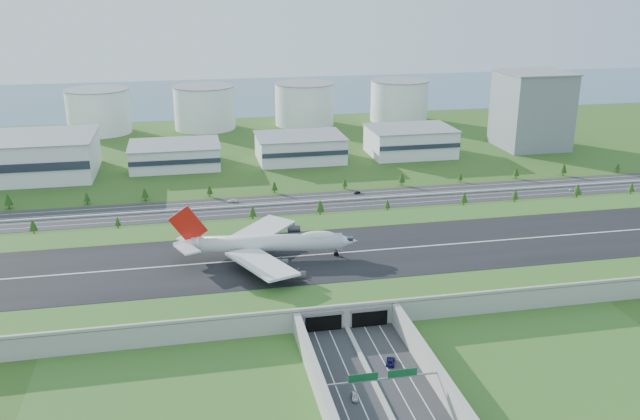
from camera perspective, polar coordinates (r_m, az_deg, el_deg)
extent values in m
plane|color=#2B581B|center=(291.21, -0.09, -5.26)|extent=(1200.00, 1200.00, 0.00)
cube|color=#979792|center=(289.60, -0.09, -4.54)|extent=(520.00, 100.00, 8.00)
cube|color=#326522|center=(288.00, -0.09, -3.80)|extent=(520.00, 100.00, 0.16)
cube|color=black|center=(287.95, -0.09, -3.77)|extent=(520.00, 58.00, 0.12)
cube|color=silver|center=(287.92, -0.09, -3.76)|extent=(520.00, 0.90, 0.02)
cube|color=#979792|center=(243.97, 2.23, -8.05)|extent=(520.00, 1.20, 1.20)
cube|color=#979792|center=(200.40, 0.50, -16.14)|extent=(2.40, 100.00, 8.00)
cube|color=#979792|center=(209.74, 10.61, -14.74)|extent=(2.40, 100.00, 8.00)
cube|color=black|center=(244.10, 0.30, -9.45)|extent=(13.00, 1.20, 6.00)
cube|color=black|center=(247.73, 4.20, -9.06)|extent=(13.00, 1.20, 6.00)
cylinder|color=gray|center=(204.57, -0.03, -15.49)|extent=(0.70, 0.70, 7.00)
cylinder|color=gray|center=(214.13, 10.30, -14.11)|extent=(0.70, 0.70, 7.00)
cube|color=gray|center=(206.52, 5.30, -13.99)|extent=(38.00, 0.50, 0.50)
cube|color=#0C4C23|center=(204.23, 3.66, -13.88)|extent=(9.00, 0.30, 2.40)
cube|color=#0C4C23|center=(207.30, 6.96, -13.45)|extent=(9.00, 0.30, 2.40)
cube|color=#28282B|center=(378.59, -2.94, 0.51)|extent=(560.00, 36.00, 0.12)
cylinder|color=#3D2819|center=(361.75, -22.96, -1.69)|extent=(0.50, 0.50, 2.65)
cone|color=#1B380F|center=(360.67, -23.03, -1.19)|extent=(4.13, 4.13, 5.30)
cylinder|color=#3D2819|center=(355.60, -16.64, -1.35)|extent=(0.50, 0.50, 2.10)
cone|color=#1B380F|center=(354.72, -16.68, -0.94)|extent=(3.27, 3.27, 4.21)
cylinder|color=#3D2819|center=(353.75, -11.47, -1.00)|extent=(0.50, 0.50, 2.40)
cone|color=#1B380F|center=(352.74, -11.51, -0.53)|extent=(3.74, 3.74, 4.80)
cylinder|color=#3D2819|center=(355.15, -5.69, -0.61)|extent=(0.50, 0.50, 2.57)
cone|color=#1B380F|center=(354.08, -5.70, -0.11)|extent=(4.00, 4.00, 5.14)
cylinder|color=#3D2819|center=(360.13, 0.01, -0.21)|extent=(0.50, 0.50, 2.91)
cone|color=#1B380F|center=(358.94, 0.01, 0.36)|extent=(4.53, 4.53, 5.83)
cylinder|color=#3D2819|center=(369.12, 5.69, 0.11)|extent=(0.50, 0.50, 2.12)
cone|color=#1B380F|center=(368.27, 5.70, 0.51)|extent=(3.29, 3.29, 4.23)
cylinder|color=#3D2819|center=(384.03, 12.02, 0.57)|extent=(0.50, 0.50, 2.64)
cone|color=#1B380F|center=(383.01, 12.05, 1.05)|extent=(4.11, 4.11, 5.28)
cylinder|color=#3D2819|center=(396.96, 16.08, 0.83)|extent=(0.50, 0.50, 2.50)
cone|color=#1B380F|center=(396.02, 16.12, 1.27)|extent=(3.89, 3.89, 5.01)
cylinder|color=#3D2819|center=(415.81, 20.81, 1.16)|extent=(0.50, 0.50, 2.90)
cone|color=#1B380F|center=(414.78, 20.87, 1.65)|extent=(4.51, 4.51, 5.80)
cylinder|color=#3D2819|center=(435.21, 24.70, 1.37)|extent=(0.50, 0.50, 2.43)
cone|color=#1B380F|center=(434.38, 24.76, 1.76)|extent=(3.78, 3.78, 4.86)
cylinder|color=#3D2819|center=(407.08, -24.71, 0.28)|extent=(0.50, 0.50, 2.95)
cone|color=#1B380F|center=(406.01, -24.79, 0.79)|extent=(4.59, 4.59, 5.90)
cylinder|color=#3D2819|center=(399.43, -19.00, 0.62)|extent=(0.50, 0.50, 2.32)
cone|color=#1B380F|center=(398.56, -19.05, 1.03)|extent=(3.60, 3.60, 4.63)
cylinder|color=#3D2819|center=(396.22, -14.50, 0.94)|extent=(0.50, 0.50, 2.59)
cone|color=#1B380F|center=(395.25, -14.54, 1.40)|extent=(4.04, 4.04, 5.19)
cylinder|color=#3D2819|center=(395.68, -9.27, 1.27)|extent=(0.50, 0.50, 2.41)
cone|color=#1B380F|center=(394.77, -9.30, 1.69)|extent=(3.75, 3.75, 4.82)
cylinder|color=#3D2819|center=(398.60, -3.85, 1.61)|extent=(0.50, 0.50, 2.41)
cone|color=#1B380F|center=(397.70, -3.86, 2.03)|extent=(3.75, 3.75, 4.82)
cylinder|color=#3D2819|center=(406.13, 2.10, 1.94)|extent=(0.50, 0.50, 2.08)
cone|color=#1B380F|center=(405.37, 2.10, 2.30)|extent=(3.23, 3.23, 4.15)
cylinder|color=#3D2819|center=(415.59, 6.89, 2.26)|extent=(0.50, 0.50, 2.72)
cone|color=#1B380F|center=(414.62, 6.91, 2.72)|extent=(4.23, 4.23, 5.44)
cylinder|color=#3D2819|center=(428.89, 11.72, 2.47)|extent=(0.50, 0.50, 1.99)
cone|color=#1B380F|center=(428.20, 11.74, 2.79)|extent=(3.10, 3.10, 3.98)
cylinder|color=#3D2819|center=(444.64, 16.17, 2.72)|extent=(0.50, 0.50, 2.45)
cone|color=#1B380F|center=(443.82, 16.21, 3.11)|extent=(3.81, 3.81, 4.90)
cylinder|color=#3D2819|center=(460.46, 19.80, 2.91)|extent=(0.50, 0.50, 2.76)
cone|color=#1B380F|center=(459.57, 19.84, 3.33)|extent=(4.30, 4.30, 5.53)
cylinder|color=#3D2819|center=(481.58, 23.76, 3.04)|extent=(0.50, 0.50, 2.07)
cone|color=#1B380F|center=(480.94, 23.80, 3.34)|extent=(3.23, 3.23, 4.15)
cube|color=silver|center=(464.21, -12.12, 4.51)|extent=(58.00, 42.00, 15.00)
cube|color=silver|center=(470.37, -1.70, 5.24)|extent=(58.00, 42.00, 17.00)
cube|color=silver|center=(489.74, 7.61, 5.75)|extent=(58.00, 42.00, 19.00)
cube|color=gray|center=(528.91, 17.40, 8.02)|extent=(46.00, 46.00, 55.00)
cylinder|color=white|center=(583.44, -18.14, 7.89)|extent=(50.00, 50.00, 35.00)
cylinder|color=white|center=(579.80, -9.70, 8.48)|extent=(50.00, 50.00, 35.00)
cylinder|color=white|center=(588.56, -1.32, 8.89)|extent=(50.00, 50.00, 35.00)
cylinder|color=white|center=(609.16, 6.68, 9.11)|extent=(50.00, 50.00, 35.00)
cube|color=#3E6077|center=(751.92, -7.46, 9.56)|extent=(1200.00, 260.00, 0.06)
cylinder|color=silver|center=(283.33, -4.43, -2.79)|extent=(62.80, 15.24, 7.13)
cone|color=silver|center=(284.88, 2.31, -2.63)|extent=(9.77, 8.24, 7.13)
cone|color=silver|center=(285.54, -11.17, -2.84)|extent=(11.98, 8.53, 7.13)
ellipsoid|color=silver|center=(282.92, -0.15, -2.21)|extent=(15.80, 7.50, 4.39)
cube|color=silver|center=(266.28, -4.92, -4.53)|extent=(27.07, 36.44, 1.76)
cube|color=silver|center=(301.45, -4.84, -1.68)|extent=(32.47, 35.03, 1.76)
cylinder|color=#38383D|center=(272.31, -3.30, -4.50)|extent=(6.18, 4.07, 3.34)
cylinder|color=#38383D|center=(261.22, -1.83, -5.53)|extent=(6.18, 4.07, 3.34)
cylinder|color=#38383D|center=(297.06, -3.38, -2.46)|extent=(6.18, 4.07, 3.34)
cylinder|color=#38383D|center=(308.62, -2.21, -1.61)|extent=(6.18, 4.07, 3.34)
cube|color=silver|center=(278.40, -11.12, -3.21)|extent=(10.86, 13.88, 0.67)
cube|color=silver|center=(291.78, -10.80, -2.15)|extent=(12.77, 13.79, 0.67)
cube|color=red|center=(282.44, -11.05, -1.24)|extent=(15.88, 3.07, 16.71)
cylinder|color=black|center=(286.62, 1.37, -3.74)|extent=(2.12, 0.78, 2.12)
cylinder|color=black|center=(282.33, -5.31, -4.18)|extent=(2.12, 0.78, 2.12)
cylinder|color=black|center=(288.91, -5.29, -3.63)|extent=(2.12, 0.78, 2.12)
cylinder|color=black|center=(282.60, -6.67, -4.21)|extent=(2.12, 0.78, 2.12)
cylinder|color=black|center=(289.17, -6.62, -3.66)|extent=(2.12, 0.78, 2.12)
imported|color=silver|center=(209.76, 2.94, -15.39)|extent=(2.80, 5.27, 1.71)
imported|color=#130E47|center=(227.15, 5.96, -12.55)|extent=(4.90, 6.70, 1.69)
imported|color=black|center=(396.89, 3.13, 1.48)|extent=(4.31, 2.94, 1.34)
imported|color=#B9B9BE|center=(429.13, 20.66, 1.63)|extent=(6.38, 4.21, 1.63)
imported|color=white|center=(384.25, -7.43, 0.78)|extent=(5.81, 3.22, 1.59)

